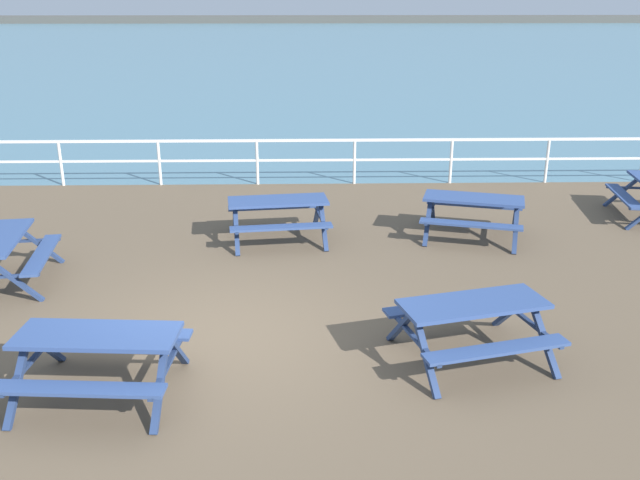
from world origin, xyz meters
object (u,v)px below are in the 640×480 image
at_px(picnic_table_mid_centre, 98,349).
at_px(picnic_table_far_left, 278,210).
at_px(picnic_table_near_right, 473,316).
at_px(picnic_table_corner, 473,207).

bearing_deg(picnic_table_mid_centre, picnic_table_far_left, 74.39).
relative_size(picnic_table_near_right, picnic_table_far_left, 1.08).
relative_size(picnic_table_near_right, picnic_table_corner, 0.99).
bearing_deg(picnic_table_corner, picnic_table_near_right, -87.23).
bearing_deg(picnic_table_near_right, picnic_table_mid_centre, 174.86).
height_order(picnic_table_far_left, picnic_table_corner, same).
height_order(picnic_table_near_right, picnic_table_far_left, same).
xyz_separation_m(picnic_table_near_right, picnic_table_mid_centre, (-4.38, -0.72, 0.00)).
height_order(picnic_table_mid_centre, picnic_table_corner, same).
distance_m(picnic_table_near_right, picnic_table_corner, 4.65).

